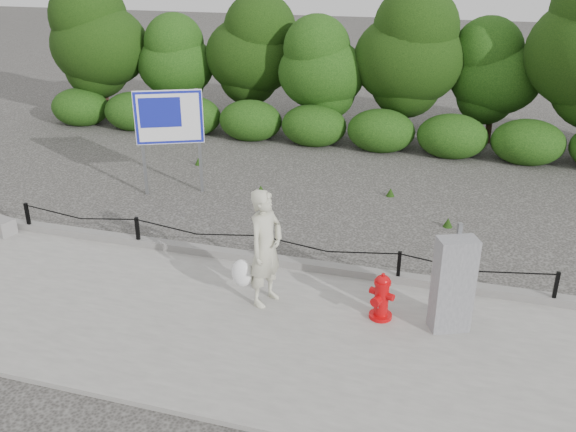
# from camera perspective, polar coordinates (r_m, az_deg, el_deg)

# --- Properties ---
(ground) EXTENTS (90.00, 90.00, 0.00)m
(ground) POSITION_cam_1_polar(r_m,az_deg,el_deg) (11.26, -2.56, -4.78)
(ground) COLOR #2D2B28
(ground) RESTS_ON ground
(sidewalk) EXTENTS (14.00, 4.00, 0.08)m
(sidewalk) POSITION_cam_1_polar(r_m,az_deg,el_deg) (9.65, -6.47, -9.99)
(sidewalk) COLOR gray
(sidewalk) RESTS_ON ground
(curb) EXTENTS (14.00, 0.22, 0.14)m
(curb) POSITION_cam_1_polar(r_m,az_deg,el_deg) (11.24, -2.49, -4.00)
(curb) COLOR slate
(curb) RESTS_ON sidewalk
(chain_barrier) EXTENTS (10.06, 0.06, 0.60)m
(chain_barrier) POSITION_cam_1_polar(r_m,az_deg,el_deg) (11.05, -2.60, -2.70)
(chain_barrier) COLOR black
(chain_barrier) RESTS_ON sidewalk
(treeline) EXTENTS (20.24, 3.77, 5.20)m
(treeline) POSITION_cam_1_polar(r_m,az_deg,el_deg) (18.63, 8.24, 14.85)
(treeline) COLOR black
(treeline) RESTS_ON ground
(fire_hydrant) EXTENTS (0.47, 0.47, 0.78)m
(fire_hydrant) POSITION_cam_1_polar(r_m,az_deg,el_deg) (9.58, 8.73, -7.50)
(fire_hydrant) COLOR red
(fire_hydrant) RESTS_ON sidewalk
(pedestrian) EXTENTS (0.86, 0.82, 1.95)m
(pedestrian) POSITION_cam_1_polar(r_m,az_deg,el_deg) (9.62, -2.25, -3.16)
(pedestrian) COLOR beige
(pedestrian) RESTS_ON sidewalk
(utility_cabinet) EXTENTS (0.66, 0.53, 1.66)m
(utility_cabinet) POSITION_cam_1_polar(r_m,az_deg,el_deg) (9.36, 15.18, -6.21)
(utility_cabinet) COLOR gray
(utility_cabinet) RESTS_ON sidewalk
(advertising_sign) EXTENTS (1.43, 0.72, 2.48)m
(advertising_sign) POSITION_cam_1_polar(r_m,az_deg,el_deg) (14.31, -11.07, 8.63)
(advertising_sign) COLOR slate
(advertising_sign) RESTS_ON ground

